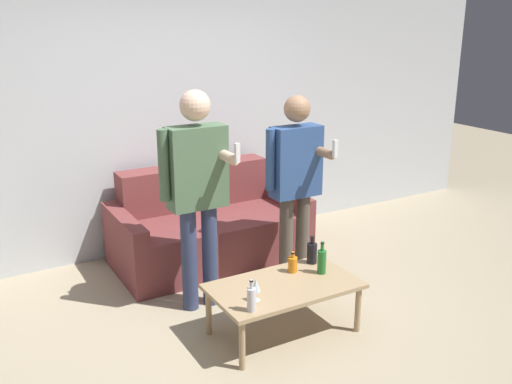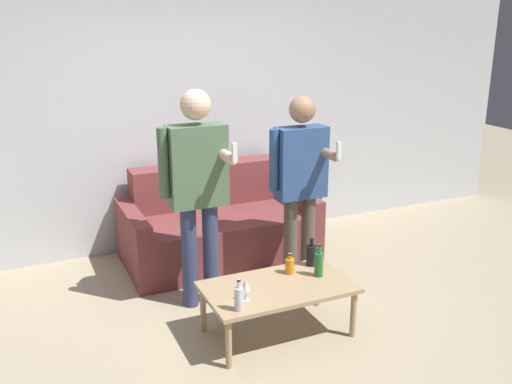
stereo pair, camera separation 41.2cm
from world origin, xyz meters
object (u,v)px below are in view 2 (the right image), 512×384
object	(u,v)px
person_standing_right	(300,177)
bottle_orange	(239,298)
coffee_table	(278,290)
person_standing_left	(197,183)
couch	(217,226)

from	to	relation	value
person_standing_right	bottle_orange	bearing A→B (deg)	-135.93
coffee_table	person_standing_right	bearing A→B (deg)	51.77
person_standing_left	person_standing_right	world-z (taller)	person_standing_left
couch	person_standing_left	world-z (taller)	person_standing_left
couch	coffee_table	xyz separation A→B (m)	(-0.09, -1.50, 0.04)
couch	person_standing_right	world-z (taller)	person_standing_right
coffee_table	person_standing_left	xyz separation A→B (m)	(-0.36, 0.68, 0.67)
person_standing_left	couch	bearing A→B (deg)	61.34
bottle_orange	couch	bearing A→B (deg)	74.33
coffee_table	bottle_orange	world-z (taller)	bottle_orange
bottle_orange	person_standing_right	size ratio (longest dim) A/B	0.14
coffee_table	couch	bearing A→B (deg)	86.57
couch	person_standing_left	xyz separation A→B (m)	(-0.45, -0.83, 0.71)
couch	bottle_orange	world-z (taller)	couch
couch	coffee_table	size ratio (longest dim) A/B	1.65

